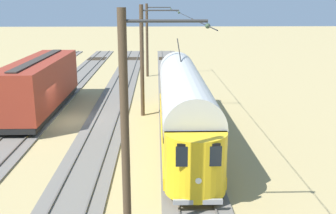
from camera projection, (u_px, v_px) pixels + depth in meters
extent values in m
plane|color=tan|center=(70.00, 122.00, 27.41)|extent=(220.00, 220.00, 0.00)
cube|color=#666059|center=(179.00, 120.00, 27.61)|extent=(2.80, 80.00, 0.10)
cube|color=#59544C|center=(169.00, 119.00, 27.56)|extent=(0.07, 80.00, 0.08)
cube|color=#59544C|center=(190.00, 119.00, 27.60)|extent=(0.07, 80.00, 0.08)
cube|color=#2D2316|center=(167.00, 57.00, 58.51)|extent=(2.50, 0.24, 0.08)
cube|color=#2D2316|center=(167.00, 58.00, 57.88)|extent=(2.50, 0.24, 0.08)
cube|color=#2D2316|center=(167.00, 59.00, 57.25)|extent=(2.50, 0.24, 0.08)
cube|color=#2D2316|center=(168.00, 59.00, 56.63)|extent=(2.50, 0.24, 0.08)
cube|color=#2D2316|center=(168.00, 60.00, 56.00)|extent=(2.50, 0.24, 0.08)
cube|color=#666059|center=(106.00, 121.00, 27.47)|extent=(2.80, 80.00, 0.10)
cube|color=#59544C|center=(96.00, 119.00, 27.42)|extent=(0.07, 80.00, 0.08)
cube|color=#59544C|center=(117.00, 119.00, 27.46)|extent=(0.07, 80.00, 0.08)
cube|color=#2D2316|center=(133.00, 57.00, 58.37)|extent=(2.50, 0.24, 0.08)
cube|color=#2D2316|center=(133.00, 58.00, 57.74)|extent=(2.50, 0.24, 0.08)
cube|color=#2D2316|center=(132.00, 59.00, 57.11)|extent=(2.50, 0.24, 0.08)
cube|color=#2D2316|center=(132.00, 59.00, 56.49)|extent=(2.50, 0.24, 0.08)
cube|color=#2D2316|center=(132.00, 60.00, 55.86)|extent=(2.50, 0.24, 0.08)
cube|color=#666059|center=(32.00, 121.00, 27.33)|extent=(2.80, 80.00, 0.10)
cube|color=#59544C|center=(22.00, 120.00, 27.28)|extent=(0.07, 80.00, 0.08)
cube|color=#59544C|center=(43.00, 120.00, 27.32)|extent=(0.07, 80.00, 0.08)
cube|color=#2D2316|center=(98.00, 58.00, 58.23)|extent=(2.50, 0.24, 0.08)
cube|color=#2D2316|center=(98.00, 58.00, 57.60)|extent=(2.50, 0.24, 0.08)
cube|color=#2D2316|center=(97.00, 59.00, 56.97)|extent=(2.50, 0.24, 0.08)
cube|color=#2D2316|center=(96.00, 59.00, 56.35)|extent=(2.50, 0.24, 0.08)
cube|color=#2D2316|center=(96.00, 60.00, 55.72)|extent=(2.50, 0.24, 0.08)
cube|color=#2D2316|center=(63.00, 58.00, 58.09)|extent=(2.50, 0.24, 0.08)
cube|color=#2D2316|center=(62.00, 58.00, 57.46)|extent=(2.50, 0.24, 0.08)
cube|color=#2D2316|center=(61.00, 59.00, 56.83)|extent=(2.50, 0.24, 0.08)
cube|color=#2D2316|center=(60.00, 60.00, 56.21)|extent=(2.50, 0.24, 0.08)
cube|color=#2D2316|center=(59.00, 60.00, 55.58)|extent=(2.50, 0.24, 0.08)
cube|color=gold|center=(183.00, 127.00, 23.98)|extent=(2.65, 15.73, 0.55)
cube|color=gold|center=(183.00, 115.00, 23.79)|extent=(2.55, 15.73, 0.95)
cube|color=gold|center=(183.00, 99.00, 23.53)|extent=(2.55, 15.73, 1.05)
cylinder|color=#B7B7B2|center=(183.00, 90.00, 23.39)|extent=(2.65, 15.41, 2.65)
cylinder|color=gold|center=(195.00, 162.00, 16.17)|extent=(2.55, 2.55, 2.55)
cylinder|color=gold|center=(177.00, 85.00, 31.27)|extent=(2.55, 2.55, 2.55)
cube|color=black|center=(199.00, 148.00, 14.82)|extent=(1.63, 0.08, 0.36)
cube|color=black|center=(199.00, 156.00, 14.86)|extent=(1.73, 0.06, 0.80)
cube|color=black|center=(161.00, 99.00, 23.49)|extent=(0.04, 13.21, 0.80)
cube|color=black|center=(205.00, 98.00, 23.57)|extent=(0.04, 13.21, 0.80)
cylinder|color=silver|center=(198.00, 181.00, 15.02)|extent=(0.24, 0.06, 0.24)
cube|color=gray|center=(198.00, 202.00, 15.32)|extent=(1.94, 0.12, 0.20)
cylinder|color=black|center=(179.00, 49.00, 27.44)|extent=(0.07, 4.65, 1.12)
cylinder|color=black|center=(175.00, 161.00, 19.13)|extent=(0.10, 0.76, 0.76)
cylinder|color=black|center=(204.00, 161.00, 19.17)|extent=(0.10, 0.76, 0.76)
cylinder|color=black|center=(168.00, 108.00, 28.86)|extent=(0.10, 0.76, 0.76)
cylinder|color=black|center=(188.00, 108.00, 28.90)|extent=(0.10, 0.76, 0.76)
cube|color=maroon|center=(40.00, 82.00, 29.20)|extent=(2.90, 12.69, 3.20)
cube|color=#332D28|center=(38.00, 59.00, 28.77)|extent=(0.70, 11.42, 0.08)
cube|color=black|center=(42.00, 105.00, 29.66)|extent=(2.70, 12.69, 0.36)
cube|color=black|center=(20.00, 85.00, 29.22)|extent=(0.06, 2.20, 2.56)
cylinder|color=black|center=(11.00, 122.00, 25.33)|extent=(0.10, 0.84, 0.84)
cylinder|color=black|center=(34.00, 122.00, 25.37)|extent=(0.10, 0.84, 0.84)
cylinder|color=black|center=(48.00, 91.00, 33.91)|extent=(0.10, 0.84, 0.84)
cylinder|color=black|center=(65.00, 91.00, 33.95)|extent=(0.10, 0.84, 0.84)
cylinder|color=#423323|center=(147.00, 41.00, 43.12)|extent=(0.28, 0.28, 7.86)
cylinder|color=#2D2D2D|center=(159.00, 7.00, 42.25)|extent=(2.59, 0.10, 0.10)
sphere|color=#334733|center=(171.00, 9.00, 42.33)|extent=(0.16, 0.16, 0.16)
cylinder|color=#423323|center=(142.00, 62.00, 27.94)|extent=(0.28, 0.28, 7.86)
cylinder|color=#2D2D2D|center=(160.00, 10.00, 27.07)|extent=(2.59, 0.10, 0.10)
sphere|color=#334733|center=(179.00, 13.00, 27.14)|extent=(0.16, 0.16, 0.16)
cylinder|color=#423323|center=(125.00, 133.00, 12.75)|extent=(0.28, 0.28, 7.86)
cylinder|color=#2D2D2D|center=(165.00, 21.00, 11.88)|extent=(2.59, 0.10, 0.10)
sphere|color=#334733|center=(208.00, 26.00, 11.96)|extent=(0.16, 0.16, 0.16)
cylinder|color=black|center=(179.00, 13.00, 27.14)|extent=(0.03, 35.43, 0.03)
cylinder|color=black|center=(159.00, 7.00, 42.25)|extent=(2.59, 0.02, 0.02)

